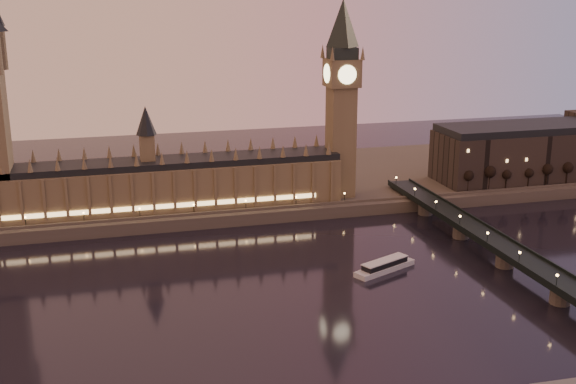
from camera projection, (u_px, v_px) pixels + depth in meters
name	position (u px, v px, depth m)	size (l,w,h in m)	color
ground	(307.00, 310.00, 261.66)	(700.00, 700.00, 0.00)	black
far_embankment	(276.00, 183.00, 421.77)	(560.00, 130.00, 6.00)	#423D35
palace_of_westminster	(161.00, 178.00, 358.28)	(180.00, 26.62, 52.00)	brown
big_ben	(342.00, 87.00, 370.35)	(17.68, 17.68, 104.00)	brown
westminster_bridge	(530.00, 271.00, 283.04)	(13.20, 260.00, 15.30)	black
city_block	(560.00, 147.00, 426.06)	(155.00, 45.00, 34.00)	black
bare_tree_0	(466.00, 176.00, 389.43)	(5.84, 5.84, 11.88)	black
bare_tree_1	(488.00, 175.00, 392.67)	(5.84, 5.84, 11.88)	black
bare_tree_2	(509.00, 173.00, 395.91)	(5.84, 5.84, 11.88)	black
bare_tree_3	(530.00, 172.00, 399.14)	(5.84, 5.84, 11.88)	black
bare_tree_4	(550.00, 170.00, 402.38)	(5.84, 5.84, 11.88)	black
bare_tree_5	(570.00, 169.00, 405.62)	(5.84, 5.84, 11.88)	black
cruise_boat_a	(385.00, 266.00, 297.48)	(29.83, 18.24, 4.77)	silver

